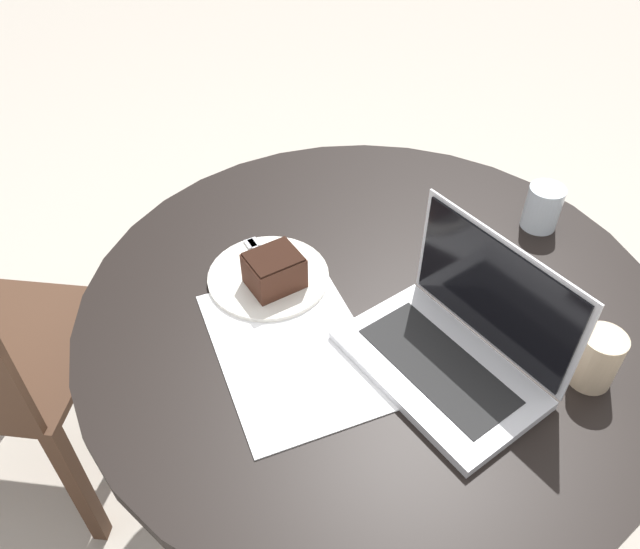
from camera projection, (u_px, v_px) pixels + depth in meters
ground_plane at (357, 490)px, 1.67m from camera, size 12.00×12.00×0.00m
dining_table at (369, 353)px, 1.28m from camera, size 1.10×1.10×0.72m
paper_document at (293, 348)px, 1.09m from camera, size 0.45×0.42×0.00m
plate at (268, 277)px, 1.21m from camera, size 0.24×0.24×0.01m
cake_slice at (274, 270)px, 1.16m from camera, size 0.13×0.13×0.07m
fork at (263, 259)px, 1.24m from camera, size 0.14×0.13×0.00m
coffee_glass at (597, 359)px, 1.00m from camera, size 0.07×0.07×0.10m
water_glass at (543, 207)px, 1.30m from camera, size 0.07×0.07×0.10m
laptop at (453, 347)px, 1.03m from camera, size 0.38×0.39×0.23m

